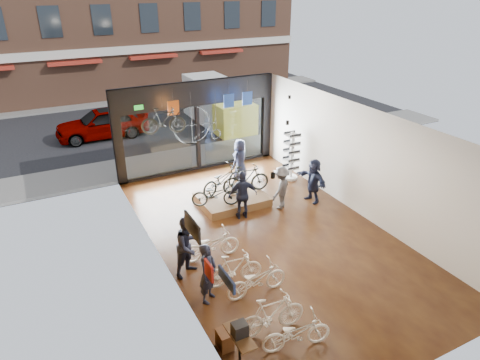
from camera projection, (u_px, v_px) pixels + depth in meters
ground_plane at (269, 234)px, 13.85m from camera, size 7.00×12.00×0.04m
ceiling at (273, 120)px, 12.21m from camera, size 7.00×12.00×0.04m
wall_left at (159, 206)px, 11.58m from camera, size 0.04×12.00×3.80m
wall_right at (360, 161)px, 14.48m from camera, size 0.04×12.00×3.80m
wall_back at (432, 300)px, 8.18m from camera, size 7.00×0.04×3.80m
storefront at (197, 126)px, 17.87m from camera, size 7.00×0.26×3.80m
exit_sign at (139, 107)px, 16.29m from camera, size 0.35×0.06×0.18m
street_road at (143, 115)px, 25.93m from camera, size 30.00×18.00×0.02m
sidewalk_near at (189, 158)px, 19.62m from camera, size 30.00×2.40×0.12m
sidewalk_far at (127, 99)px, 29.13m from camera, size 30.00×2.00×0.12m
street_car at (103, 123)px, 21.99m from camera, size 4.64×1.87×1.58m
box_truck at (220, 105)px, 23.56m from camera, size 2.06×6.19×2.44m
floor_bike_0 at (296, 333)px, 9.40m from camera, size 1.69×0.87×0.84m
floor_bike_1 at (271, 315)px, 9.77m from camera, size 1.75×0.60×1.03m
floor_bike_2 at (257, 280)px, 11.03m from camera, size 1.70×0.61×0.89m
floor_bike_3 at (234, 269)px, 11.37m from camera, size 1.63×0.63×0.95m
floor_bike_4 at (211, 245)px, 12.46m from camera, size 1.77×0.73×0.91m
display_platform at (232, 199)px, 15.69m from camera, size 2.40×1.80×0.30m
display_bike_left at (215, 194)px, 14.78m from camera, size 1.76×1.13×0.87m
display_bike_mid at (246, 179)px, 15.67m from camera, size 1.84×0.74×1.07m
display_bike_right at (222, 180)px, 15.72m from camera, size 1.99×1.21×0.99m
customer_0 at (208, 273)px, 10.66m from camera, size 0.72×0.69×1.66m
customer_1 at (188, 246)px, 11.65m from camera, size 1.08×0.99×1.78m
customer_2 at (243, 195)px, 14.44m from camera, size 1.08×0.63×1.73m
customer_3 at (281, 188)px, 15.10m from camera, size 1.18×1.04×1.59m
customer_4 at (240, 159)px, 17.40m from camera, size 0.97×0.85×1.67m
customer_5 at (313, 181)px, 15.57m from camera, size 0.61×1.57×1.66m
sunglasses_rack at (291, 156)px, 17.27m from camera, size 0.63×0.54×2.02m
wall_merch at (218, 300)px, 9.07m from camera, size 0.40×2.40×2.60m
penny_farthing at (200, 125)px, 16.08m from camera, size 1.86×0.06×1.49m
hung_bike at (164, 121)px, 15.17m from camera, size 1.64×0.80×0.95m
jersey_left at (173, 108)px, 16.22m from camera, size 0.45×0.03×0.55m
jersey_mid at (229, 101)px, 17.18m from camera, size 0.45×0.03×0.55m
jersey_right at (247, 98)px, 17.53m from camera, size 0.45×0.03×0.55m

